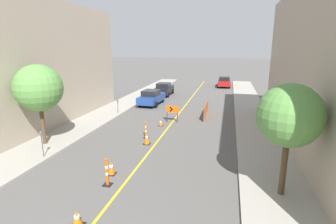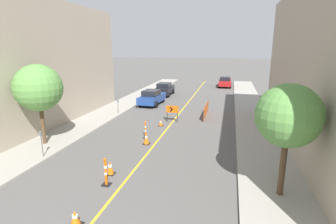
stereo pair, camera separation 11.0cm
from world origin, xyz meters
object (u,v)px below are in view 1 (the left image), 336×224
Objects in this scene: parking_meter_near_curb at (42,139)px; parked_car_curb_near at (151,97)px; parked_car_curb_mid at (164,89)px; delineator_post_front at (107,173)px; traffic_cone_fourth at (161,123)px; street_tree_left_near at (39,88)px; parking_meter_far_curb at (118,103)px; street_tree_right_near at (290,116)px; traffic_cone_nearest at (77,219)px; parked_car_curb_far at (224,82)px; arrow_barricade_primary at (172,110)px; traffic_cone_second at (111,168)px; delineator_post_rear at (146,131)px; traffic_cone_third at (147,139)px.

parked_car_curb_near is at bearing 83.05° from parking_meter_near_curb.
parked_car_curb_mid is at bearing 85.28° from parking_meter_near_curb.
parked_car_curb_mid is (-2.98, 22.34, 0.23)m from delineator_post_front.
street_tree_left_near reaches higher than traffic_cone_fourth.
parking_meter_far_curb is 16.51m from street_tree_right_near.
parked_car_curb_far is (4.11, 34.23, 0.51)m from traffic_cone_nearest.
parked_car_curb_far is 3.43× the size of parking_meter_far_curb.
arrow_barricade_primary reaches higher than delineator_post_front.
arrow_barricade_primary is at bearing -74.12° from parked_car_curb_mid.
traffic_cone_second is at bearing 105.51° from delineator_post_front.
parked_car_curb_mid is 0.96× the size of street_tree_right_near.
parking_meter_near_curb reaches higher than delineator_post_rear.
delineator_post_front reaches higher than delineator_post_rear.
parking_meter_far_curb is at bearing -115.34° from parked_car_curb_far.
street_tree_right_near is at bearing -4.89° from parking_meter_near_curb.
traffic_cone_second is 4.29m from traffic_cone_third.
parked_car_curb_far is at bearing 65.29° from parking_meter_far_curb.
street_tree_left_near is (-6.18, 6.39, 3.32)m from traffic_cone_nearest.
traffic_cone_third is 0.16× the size of street_tree_right_near.
street_tree_right_near is (7.33, 0.80, 2.85)m from delineator_post_front.
parked_car_curb_near is at bearing 76.60° from street_tree_left_near.
traffic_cone_nearest is at bearing -97.48° from parked_car_curb_far.
traffic_cone_second is 15.77m from parked_car_curb_near.
parking_meter_far_curb is 8.76m from street_tree_left_near.
parking_meter_far_curb is at bearing 128.61° from delineator_post_rear.
parked_car_curb_near is at bearing 104.50° from delineator_post_rear.
delineator_post_front is 6.33m from delineator_post_rear.
traffic_cone_second is 11.76m from parking_meter_far_curb.
parked_car_curb_far is 30.91m from street_tree_right_near.
street_tree_right_near is at bearing -65.68° from parked_car_curb_mid.
parking_meter_far_curb is (-5.34, 1.33, 0.03)m from arrow_barricade_primary.
traffic_cone_third is 0.56× the size of delineator_post_front.
parked_car_curb_near reaches higher than traffic_cone_third.
delineator_post_front is at bearing -87.78° from delineator_post_rear.
traffic_cone_third is at bearing -99.68° from parked_car_curb_far.
parked_car_curb_mid is at bearing 97.27° from traffic_cone_nearest.
traffic_cone_nearest is 3.80m from traffic_cone_second.
traffic_cone_second is 0.15× the size of parked_car_curb_far.
street_tree_right_near is (13.30, -2.81, -0.19)m from street_tree_left_near.
traffic_cone_nearest is 9.12m from delineator_post_rear.
delineator_post_front is 0.29× the size of street_tree_right_near.
traffic_cone_third is 8.98m from street_tree_right_near.
parked_car_curb_far is (7.22, 14.92, 0.00)m from parked_car_curb_near.
parked_car_curb_near is 3.49× the size of parking_meter_far_curb.
traffic_cone_second is 1.35× the size of traffic_cone_fourth.
parked_car_curb_mid is 10.61m from parking_meter_far_curb.
street_tree_right_near reaches higher than parked_car_curb_near.
traffic_cone_fourth is at bearing 43.65° from street_tree_left_near.
parked_car_curb_mid is at bearing -129.40° from parked_car_curb_far.
parked_car_curb_mid is (-3.21, 25.12, 0.51)m from traffic_cone_nearest.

